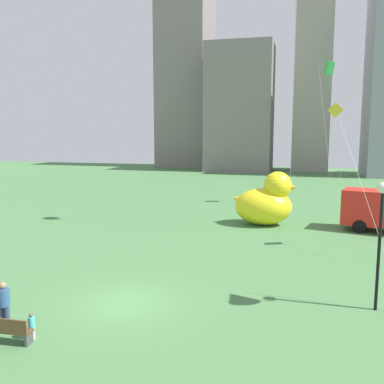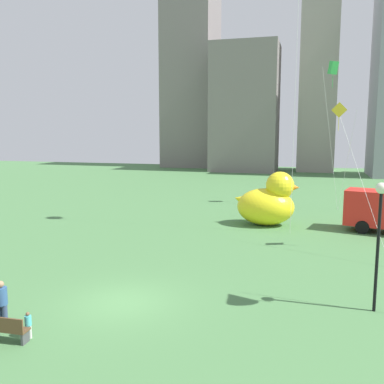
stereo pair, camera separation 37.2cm
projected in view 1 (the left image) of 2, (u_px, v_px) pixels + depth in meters
The scene contains 9 objects.
ground_plane at pixel (125, 303), 16.96m from camera, with size 140.00×140.00×0.00m, color #497A45.
park_bench at pixel (7, 330), 13.63m from camera, with size 1.59×0.52×0.90m.
person_adult at pixel (4, 303), 14.62m from camera, with size 0.41×0.41×1.68m.
person_child at pixel (32, 325), 13.90m from camera, with size 0.22×0.22×0.91m.
giant_inflatable_duck at pixel (266, 202), 31.00m from camera, with size 4.79×3.08×3.97m.
lamppost at pixel (381, 218), 15.80m from camera, with size 0.42×0.42×4.96m.
city_skyline at pixel (289, 87), 73.23m from camera, with size 63.10×22.24×33.30m.
kite_green at pixel (329, 69), 37.21m from camera, with size 1.81×1.42×13.00m.
kite_yellow at pixel (336, 114), 35.11m from camera, with size 1.99×1.75×9.24m.
Camera 1 is at (6.67, -14.97, 6.80)m, focal length 39.55 mm.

